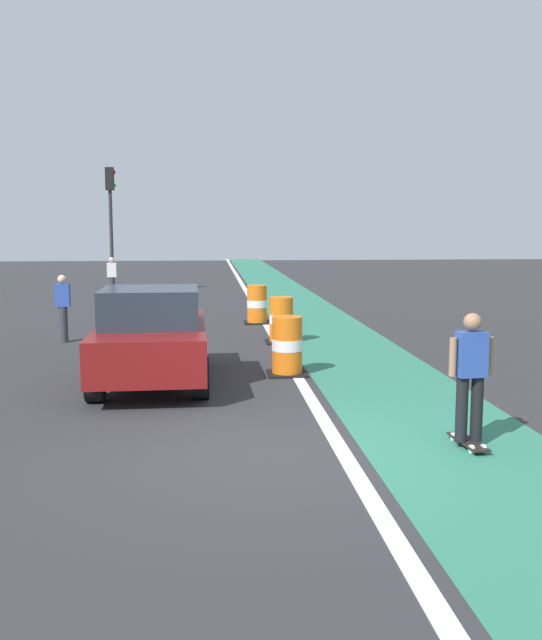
# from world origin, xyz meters

# --- Properties ---
(ground_plane) EXTENTS (100.00, 100.00, 0.00)m
(ground_plane) POSITION_xyz_m (0.00, 0.00, 0.00)
(ground_plane) COLOR #2D2D30
(bike_lane_strip) EXTENTS (2.50, 80.00, 0.01)m
(bike_lane_strip) POSITION_xyz_m (2.40, 12.00, 0.00)
(bike_lane_strip) COLOR #2D755B
(bike_lane_strip) RESTS_ON ground
(lane_divider_stripe) EXTENTS (0.20, 80.00, 0.01)m
(lane_divider_stripe) POSITION_xyz_m (0.90, 12.00, 0.01)
(lane_divider_stripe) COLOR silver
(lane_divider_stripe) RESTS_ON ground
(skateboarder_on_lane) EXTENTS (0.57, 0.82, 1.69)m
(skateboarder_on_lane) POSITION_xyz_m (2.50, -0.06, 0.91)
(skateboarder_on_lane) COLOR black
(skateboarder_on_lane) RESTS_ON ground
(parked_sedan_nearest) EXTENTS (1.99, 4.14, 1.70)m
(parked_sedan_nearest) POSITION_xyz_m (-1.71, 3.92, 0.83)
(parked_sedan_nearest) COLOR maroon
(parked_sedan_nearest) RESTS_ON ground
(traffic_barrel_front) EXTENTS (0.73, 0.73, 1.09)m
(traffic_barrel_front) POSITION_xyz_m (0.73, 4.45, 0.53)
(traffic_barrel_front) COLOR orange
(traffic_barrel_front) RESTS_ON ground
(traffic_barrel_mid) EXTENTS (0.73, 0.73, 1.09)m
(traffic_barrel_mid) POSITION_xyz_m (1.00, 8.10, 0.53)
(traffic_barrel_mid) COLOR orange
(traffic_barrel_mid) RESTS_ON ground
(traffic_barrel_back) EXTENTS (0.73, 0.73, 1.09)m
(traffic_barrel_back) POSITION_xyz_m (0.66, 11.53, 0.53)
(traffic_barrel_back) COLOR orange
(traffic_barrel_back) RESTS_ON ground
(traffic_light_corner) EXTENTS (0.41, 0.32, 5.10)m
(traffic_light_corner) POSITION_xyz_m (-4.59, 20.69, 3.50)
(traffic_light_corner) COLOR #2D2D2D
(traffic_light_corner) RESTS_ON ground
(pedestrian_crossing) EXTENTS (0.34, 0.20, 1.61)m
(pedestrian_crossing) POSITION_xyz_m (-4.17, 8.64, 0.86)
(pedestrian_crossing) COLOR #33333D
(pedestrian_crossing) RESTS_ON ground
(pedestrian_waiting) EXTENTS (0.34, 0.20, 1.61)m
(pedestrian_waiting) POSITION_xyz_m (-4.34, 18.59, 0.86)
(pedestrian_waiting) COLOR #33333D
(pedestrian_waiting) RESTS_ON ground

